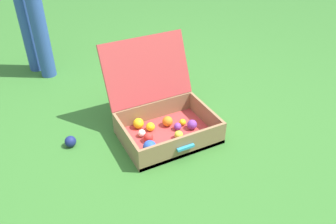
{
  "coord_description": "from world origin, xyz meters",
  "views": [
    {
      "loc": [
        -0.7,
        -1.56,
        1.37
      ],
      "look_at": [
        0.09,
        -0.02,
        0.2
      ],
      "focal_mm": 36.78,
      "sensor_mm": 36.0,
      "label": 1
    }
  ],
  "objects": [
    {
      "name": "stray_ball_on_grass",
      "position": [
        -0.48,
        0.17,
        0.04
      ],
      "size": [
        0.07,
        0.07,
        0.07
      ],
      "primitive_type": "sphere",
      "color": "navy",
      "rests_on": "ground"
    },
    {
      "name": "ground_plane",
      "position": [
        0.0,
        0.0,
        0.0
      ],
      "size": [
        16.0,
        16.0,
        0.0
      ],
      "primitive_type": "plane",
      "color": "#336B28"
    },
    {
      "name": "open_suitcase",
      "position": [
        0.08,
        0.05,
        0.12
      ],
      "size": [
        0.58,
        0.63,
        0.55
      ],
      "color": "#B23838",
      "rests_on": "ground"
    }
  ]
}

